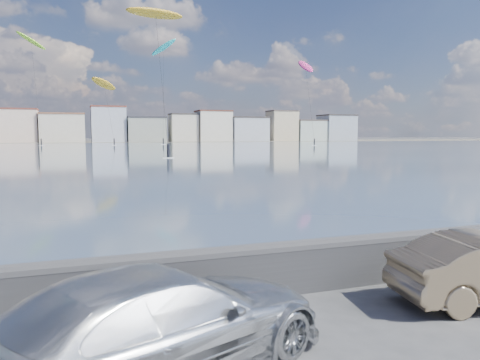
% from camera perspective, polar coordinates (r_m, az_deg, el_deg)
% --- Properties ---
extents(bay_water, '(500.00, 177.00, 0.00)m').
position_cam_1_polar(bay_water, '(97.22, -18.24, 3.47)').
color(bay_water, '#374B5F').
rests_on(bay_water, ground).
extents(far_shore_strip, '(500.00, 60.00, 0.00)m').
position_cam_1_polar(far_shore_strip, '(205.67, -19.03, 4.44)').
color(far_shore_strip, '#4C473D').
rests_on(far_shore_strip, ground).
extents(seawall, '(400.00, 0.36, 1.08)m').
position_cam_1_polar(seawall, '(9.07, -3.25, -11.21)').
color(seawall, '#28282B').
rests_on(seawall, ground).
extents(far_buildings, '(240.79, 13.26, 14.60)m').
position_cam_1_polar(far_buildings, '(191.69, -18.64, 6.19)').
color(far_buildings, gray).
rests_on(far_buildings, ground).
extents(car_silver, '(5.47, 3.94, 1.47)m').
position_cam_1_polar(car_silver, '(6.51, -9.70, -16.79)').
color(car_silver, '#B9BCC0').
rests_on(car_silver, ground).
extents(kitesurfer_1, '(10.90, 17.96, 23.09)m').
position_cam_1_polar(kitesurfer_1, '(78.88, -10.26, 19.23)').
color(kitesurfer_1, '#BF8C19').
rests_on(kitesurfer_1, ground).
extents(kitesurfer_5, '(9.10, 14.86, 32.73)m').
position_cam_1_polar(kitesurfer_5, '(154.04, -24.11, 15.12)').
color(kitesurfer_5, '#8CD826').
rests_on(kitesurfer_5, ground).
extents(kitesurfer_9, '(8.75, 10.93, 33.40)m').
position_cam_1_polar(kitesurfer_9, '(153.70, -9.29, 15.54)').
color(kitesurfer_9, '#19BFBF').
rests_on(kitesurfer_9, ground).
extents(kitesurfer_11, '(9.04, 13.20, 20.25)m').
position_cam_1_polar(kitesurfer_11, '(145.46, -16.27, 11.14)').
color(kitesurfer_11, '#BF8C19').
rests_on(kitesurfer_11, ground).
extents(kitesurfer_12, '(3.09, 12.45, 25.44)m').
position_cam_1_polar(kitesurfer_12, '(139.98, 8.00, 13.44)').
color(kitesurfer_12, '#E5338C').
rests_on(kitesurfer_12, ground).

